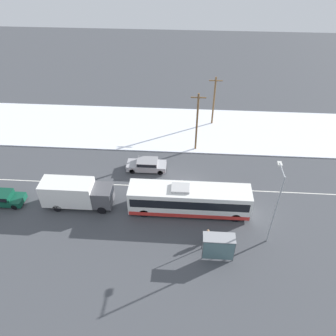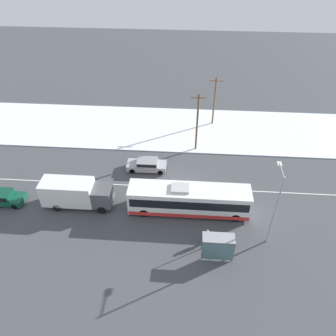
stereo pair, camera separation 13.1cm
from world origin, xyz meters
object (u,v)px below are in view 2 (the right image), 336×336
Objects in this scene: bus_shelter at (218,245)px; sedan_car at (147,164)px; box_truck at (76,193)px; streetlamp at (276,201)px; parked_car_near_truck at (2,197)px; utility_pole_roadside at (197,122)px; utility_pole_snowlot at (214,100)px; pedestrian_at_stop at (207,235)px; city_bus at (189,200)px.

sedan_car is at bearing 122.78° from bus_shelter.
streetlamp is (18.95, -3.09, 3.21)m from box_truck.
bus_shelter is at bearing -13.63° from parked_car_near_truck.
bus_shelter is 16.88m from utility_pole_roadside.
utility_pole_snowlot is at bearing 101.91° from streetlamp.
pedestrian_at_stop is at bearing -9.99° from parked_car_near_truck.
utility_pole_roadside is at bearing -141.14° from sedan_car.
bus_shelter is 6.26m from streetlamp.
city_bus is 8.65m from streetlamp.
pedestrian_at_stop is at bearing -93.32° from utility_pole_snowlot.
city_bus reaches higher than bus_shelter.
streetlamp is at bearing -64.50° from utility_pole_roadside.
pedestrian_at_stop is 0.24× the size of utility_pole_snowlot.
city_bus is at bearing -99.77° from utility_pole_snowlot.
streetlamp reaches higher than pedestrian_at_stop.
pedestrian_at_stop reaches higher than parked_car_near_truck.
streetlamp is (5.60, 0.92, 3.85)m from pedestrian_at_stop.
utility_pole_snowlot is at bearing 50.18° from box_truck.
city_bus reaches higher than box_truck.
pedestrian_at_stop is at bearing -170.67° from streetlamp.
utility_pole_roadside is 6.98m from utility_pole_snowlot.
utility_pole_snowlot is at bearing 70.22° from utility_pole_roadside.
bus_shelter is at bearing -64.69° from city_bus.
city_bus is at bearing -93.47° from utility_pole_roadside.
box_truck is 1.62× the size of parked_car_near_truck.
box_truck is at bearing -129.82° from utility_pole_snowlot.
box_truck is 4.19× the size of pedestrian_at_stop.
box_truck reaches higher than pedestrian_at_stop.
parked_car_near_truck is 0.57× the size of utility_pole_roadside.
city_bus is at bearing 128.44° from sedan_car.
sedan_car is 14.10m from utility_pole_snowlot.
utility_pole_roadside is (-1.11, 14.97, 3.04)m from pedestrian_at_stop.
utility_pole_snowlot is (-4.35, 20.61, -1.18)m from streetlamp.
sedan_car is 0.59× the size of utility_pole_roadside.
sedan_car is at bearing -141.14° from utility_pole_roadside.
box_truck reaches higher than parked_car_near_truck.
city_bus is 8.18m from sedan_car.
parked_car_near_truck is at bearing 170.01° from pedestrian_at_stop.
streetlamp is (26.88, -2.83, 4.11)m from parked_car_near_truck.
parked_car_near_truck reaches higher than sedan_car.
parked_car_near_truck is 28.85m from utility_pole_snowlot.
utility_pole_snowlot is (0.38, 23.15, 2.04)m from bus_shelter.
utility_pole_roadside is 1.10× the size of utility_pole_snowlot.
bus_shelter reaches higher than pedestrian_at_stop.
streetlamp is at bearing -6.01° from parked_car_near_truck.
city_bus is 2.63× the size of sedan_car.
pedestrian_at_stop is at bearing 123.44° from sedan_car.
box_truck is at bearing 179.82° from city_bus.
city_bus is 17.94m from utility_pole_snowlot.
streetlamp is 1.11× the size of utility_pole_snowlot.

